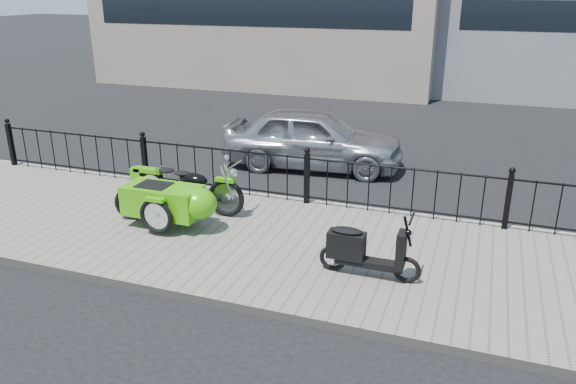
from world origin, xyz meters
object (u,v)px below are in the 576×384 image
(scooter, at_px, (362,251))
(sedan_car, at_px, (313,138))
(motorcycle_sidecar, at_px, (177,198))
(spare_tire, at_px, (132,203))

(scooter, height_order, sedan_car, sedan_car)
(motorcycle_sidecar, height_order, spare_tire, motorcycle_sidecar)
(spare_tire, bearing_deg, sedan_car, 65.42)
(sedan_car, bearing_deg, scooter, -160.81)
(spare_tire, bearing_deg, motorcycle_sidecar, 4.91)
(scooter, bearing_deg, motorcycle_sidecar, 168.28)
(spare_tire, height_order, sedan_car, sedan_car)
(motorcycle_sidecar, xyz_separation_m, scooter, (3.35, -0.69, -0.10))
(sedan_car, bearing_deg, motorcycle_sidecar, 159.81)
(motorcycle_sidecar, relative_size, sedan_car, 0.56)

